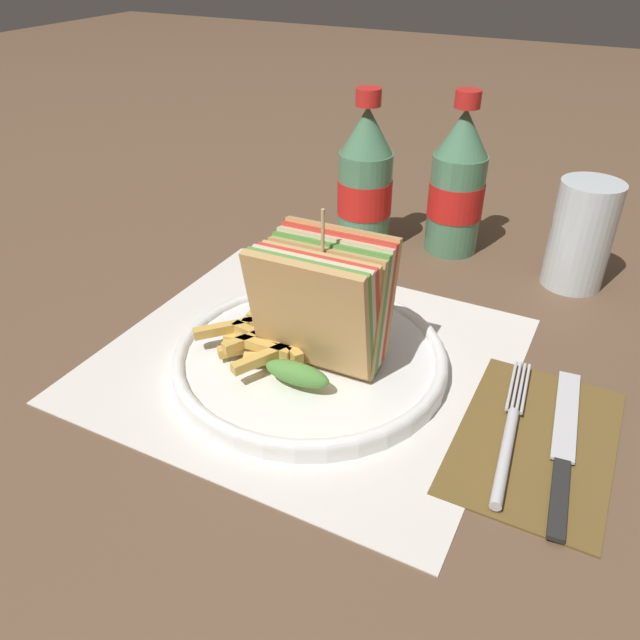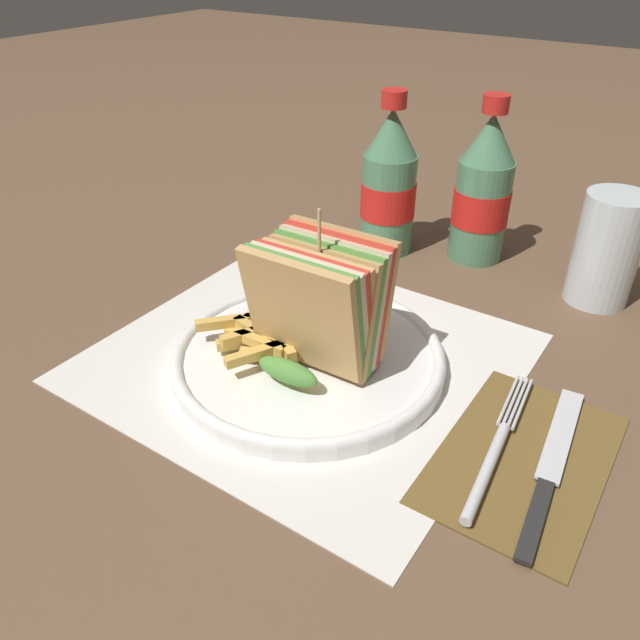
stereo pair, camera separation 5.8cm
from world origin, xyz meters
name	(u,v)px [view 2 (the right image)]	position (x,y,z in m)	size (l,w,h in m)	color
ground_plane	(321,388)	(0.00, 0.00, 0.00)	(4.00, 4.00, 0.00)	brown
placemat	(306,357)	(-0.04, 0.03, 0.00)	(0.37, 0.34, 0.00)	silver
plate_main	(308,356)	(-0.03, 0.02, 0.01)	(0.25, 0.25, 0.02)	white
club_sandwich	(318,306)	(-0.02, 0.02, 0.07)	(0.11, 0.10, 0.14)	tan
fries_pile	(263,336)	(-0.07, 0.00, 0.03)	(0.12, 0.09, 0.02)	gold
ketchup_blob	(273,324)	(-0.07, 0.03, 0.03)	(0.04, 0.03, 0.01)	maroon
napkin	(523,457)	(0.18, 0.02, 0.00)	(0.12, 0.19, 0.00)	brown
fork	(493,455)	(0.16, 0.00, 0.01)	(0.03, 0.18, 0.01)	silver
knife	(551,467)	(0.20, 0.01, 0.01)	(0.03, 0.19, 0.00)	black
coke_bottle_near	(389,185)	(-0.09, 0.28, 0.08)	(0.07, 0.07, 0.19)	#4C7F5B
coke_bottle_far	(483,192)	(0.01, 0.32, 0.08)	(0.07, 0.07, 0.19)	#4C7F5B
glass_near	(605,257)	(0.16, 0.30, 0.05)	(0.07, 0.07, 0.12)	silver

